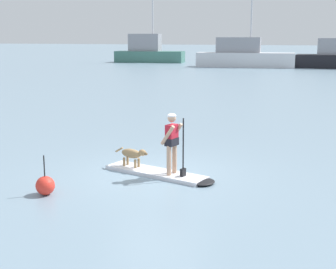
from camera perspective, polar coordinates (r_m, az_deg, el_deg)
name	(u,v)px	position (r m, az deg, el deg)	size (l,w,h in m)	color
ground_plane	(156,174)	(12.82, -1.49, -4.80)	(400.00, 400.00, 0.00)	gray
paddleboard	(163,174)	(12.68, -0.66, -4.74)	(3.28, 1.48, 0.10)	silver
person_paddler	(172,140)	(12.27, 0.51, -0.61)	(0.66, 0.56, 1.60)	tan
dog	(133,154)	(13.15, -4.24, -2.35)	(1.10, 0.39, 0.53)	#997A51
moored_boat_far_starboard	(148,52)	(69.07, -2.39, 9.86)	(10.02, 4.32, 12.14)	#3F7266
moored_boat_far_port	(244,56)	(58.74, 9.02, 9.28)	(11.78, 3.94, 12.39)	silver
marker_buoy	(45,185)	(11.51, -14.46, -5.92)	(0.45, 0.45, 0.95)	red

